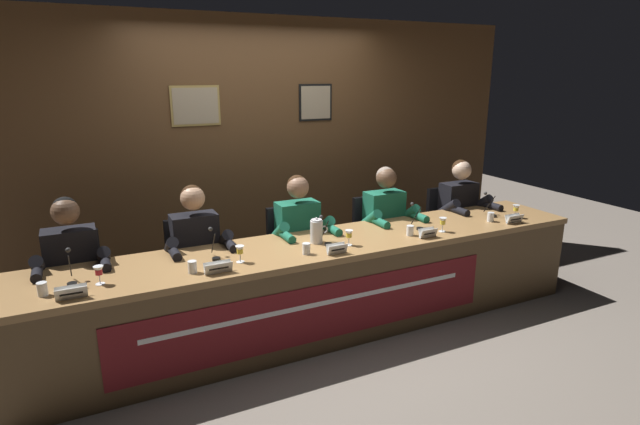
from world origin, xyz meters
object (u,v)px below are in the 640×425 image
at_px(panelist_left, 198,251).
at_px(juice_glass_center, 349,235).
at_px(water_cup_left, 192,268).
at_px(chair_right, 376,244).
at_px(juice_glass_right, 443,222).
at_px(nameplate_right, 428,233).
at_px(water_cup_right, 410,231).
at_px(conference_table, 326,275).
at_px(juice_glass_far_right, 516,209).
at_px(nameplate_far_right, 514,219).
at_px(water_cup_far_right, 491,217).
at_px(water_pitcher_central, 317,231).
at_px(panelist_center, 301,235).
at_px(microphone_far_right, 491,208).
at_px(microphone_far_left, 71,272).
at_px(panelist_far_right, 463,211).
at_px(panelist_far_left, 73,269).
at_px(juice_glass_far_left, 99,272).
at_px(microphone_left, 214,249).
at_px(juice_glass_left, 240,251).
at_px(water_cup_far_left, 42,290).
at_px(chair_far_right, 448,232).
at_px(chair_center, 293,258).
at_px(nameplate_center, 337,249).
at_px(microphone_right, 417,220).
at_px(microphone_center, 326,235).
at_px(water_cup_center, 306,249).
at_px(nameplate_left, 218,268).
at_px(nameplate_far_left, 71,293).

height_order(panelist_left, juice_glass_center, panelist_left).
xyz_separation_m(water_cup_left, chair_right, (1.94, 0.75, -0.36)).
bearing_deg(juice_glass_right, chair_right, 102.72).
height_order(nameplate_right, water_cup_right, water_cup_right).
bearing_deg(conference_table, juice_glass_far_right, -0.87).
relative_size(nameplate_far_right, water_cup_far_right, 2.06).
bearing_deg(water_pitcher_central, conference_table, -83.16).
height_order(juice_glass_center, juice_glass_far_right, same).
height_order(panelist_center, juice_glass_far_right, panelist_center).
bearing_deg(water_cup_right, microphone_far_right, 8.77).
bearing_deg(juice_glass_right, microphone_far_left, 176.62).
relative_size(water_cup_left, juice_glass_right, 0.69).
bearing_deg(panelist_far_right, panelist_left, 180.00).
height_order(panelist_far_left, nameplate_far_right, panelist_far_left).
height_order(juice_glass_far_left, water_pitcher_central, water_pitcher_central).
height_order(microphone_left, juice_glass_center, microphone_left).
distance_m(juice_glass_left, water_cup_far_right, 2.36).
relative_size(water_cup_far_left, chair_far_right, 0.09).
distance_m(chair_center, nameplate_right, 1.25).
distance_m(juice_glass_far_right, water_cup_far_right, 0.30).
bearing_deg(microphone_far_right, water_cup_right, -171.23).
height_order(juice_glass_right, water_cup_far_right, juice_glass_right).
bearing_deg(nameplate_center, water_cup_left, 174.55).
distance_m(chair_center, water_cup_far_right, 1.83).
xyz_separation_m(water_cup_far_left, water_cup_left, (0.90, -0.03, 0.00)).
relative_size(water_cup_far_left, water_cup_left, 1.00).
xyz_separation_m(juice_glass_far_left, microphone_right, (2.55, 0.09, -0.01)).
height_order(panelist_center, nameplate_right, panelist_center).
relative_size(water_cup_left, microphone_far_right, 0.39).
bearing_deg(water_pitcher_central, chair_far_right, 16.95).
height_order(microphone_center, water_cup_far_right, microphone_center).
bearing_deg(water_cup_center, water_cup_left, 179.89).
xyz_separation_m(water_cup_center, nameplate_right, (1.06, -0.08, 0.00)).
distance_m(water_cup_far_left, microphone_left, 1.12).
xyz_separation_m(nameplate_left, microphone_far_right, (2.69, 0.27, 0.03)).
xyz_separation_m(microphone_left, water_cup_right, (1.60, -0.18, -0.04)).
bearing_deg(microphone_left, microphone_far_right, -0.37).
xyz_separation_m(water_cup_far_left, water_cup_right, (2.71, -0.00, 0.00)).
distance_m(panelist_far_left, nameplate_left, 1.10).
height_order(juice_glass_right, water_cup_right, juice_glass_right).
bearing_deg(juice_glass_far_right, panelist_far_left, 172.10).
bearing_deg(juice_glass_far_left, juice_glass_right, -1.53).
distance_m(juice_glass_left, water_cup_left, 0.36).
relative_size(chair_center, nameplate_center, 5.78).
bearing_deg(microphone_far_right, nameplate_far_right, -85.78).
bearing_deg(juice_glass_center, panelist_far_right, 17.97).
distance_m(water_cup_far_left, chair_right, 2.95).
height_order(nameplate_far_left, microphone_right, microphone_right).
bearing_deg(chair_far_right, microphone_left, -168.24).
height_order(water_cup_left, water_pitcher_central, water_pitcher_central).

